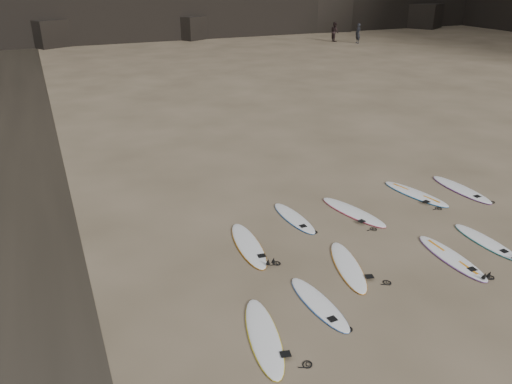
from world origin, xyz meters
TOP-DOWN VIEW (x-y plane):
  - ground at (0.00, 0.00)m, footprint 240.00×240.00m
  - surfboard_0 at (-3.98, -1.10)m, footprint 1.13×2.58m
  - surfboard_1 at (-2.40, -0.60)m, footprint 0.65×2.25m
  - surfboard_2 at (-0.96, 0.44)m, footprint 1.23×2.47m
  - surfboard_3 at (1.73, -0.27)m, footprint 0.65×2.45m
  - surfboard_4 at (3.20, 0.00)m, footprint 0.54×2.21m
  - surfboard_5 at (-2.86, 2.40)m, footprint 0.88×2.61m
  - surfboard_6 at (-0.98, 3.35)m, footprint 0.64×2.25m
  - surfboard_7 at (0.87, 2.98)m, footprint 1.19×2.61m
  - surfboard_8 at (3.53, 3.29)m, footprint 1.14×2.60m
  - surfboard_9 at (5.20, 2.98)m, footprint 0.67×2.57m
  - person_a at (22.51, 34.96)m, footprint 0.49×0.71m
  - person_b at (21.09, 37.05)m, footprint 0.79×0.98m

SIDE VIEW (x-z plane):
  - ground at x=0.00m, z-range 0.00..0.00m
  - surfboard_4 at x=3.20m, z-range 0.00..0.08m
  - surfboard_1 at x=-2.40m, z-range 0.00..0.08m
  - surfboard_6 at x=-0.98m, z-range 0.00..0.08m
  - surfboard_2 at x=-0.96m, z-range 0.00..0.09m
  - surfboard_3 at x=1.73m, z-range 0.00..0.09m
  - surfboard_0 at x=-3.98m, z-range 0.00..0.09m
  - surfboard_8 at x=3.53m, z-range 0.00..0.09m
  - surfboard_7 at x=0.87m, z-range 0.00..0.09m
  - surfboard_5 at x=-2.86m, z-range 0.00..0.09m
  - surfboard_9 at x=5.20m, z-range 0.00..0.09m
  - person_b at x=21.09m, z-range 0.00..1.89m
  - person_a at x=22.51m, z-range 0.00..1.90m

